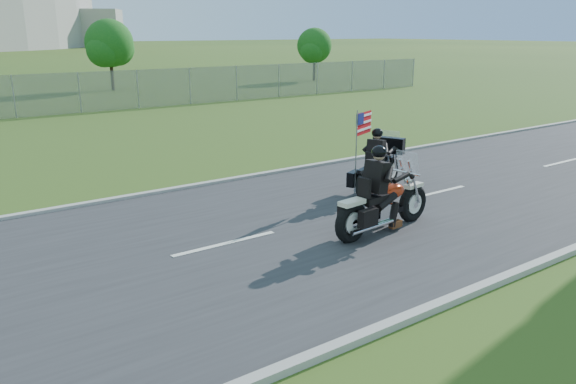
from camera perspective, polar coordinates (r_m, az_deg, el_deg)
ground at (r=11.88m, az=2.06°, el=-3.42°), size 420.00×420.00×0.00m
road at (r=11.87m, az=2.06°, el=-3.32°), size 120.00×8.00×0.04m
curb_north at (r=15.13m, az=-7.29°, el=0.96°), size 120.00×0.18×0.12m
curb_south at (r=9.23m, az=17.74°, el=-9.82°), size 120.00×0.18×0.12m
tree_fence_near at (r=41.00m, az=-17.63°, el=13.98°), size 3.52×3.28×4.75m
tree_fence_far at (r=46.88m, az=2.71°, el=14.45°), size 3.08×2.87×4.20m
motorcycle_lead at (r=11.44m, az=9.57°, el=-1.35°), size 2.74×0.82×1.85m
motorcycle_follow at (r=14.33m, az=9.19°, el=2.20°), size 2.36×1.31×2.09m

